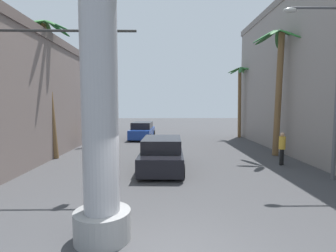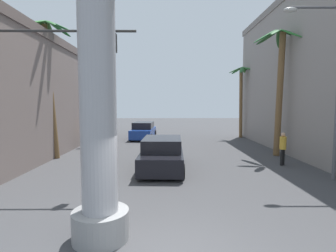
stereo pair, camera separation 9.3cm
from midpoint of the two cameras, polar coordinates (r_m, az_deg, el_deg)
The scene contains 12 objects.
ground_plane at distance 15.39m, azimuth -0.42°, elevation -7.32°, with size 91.43×91.43×0.00m, color #424244.
building_left at distance 21.81m, azimuth -30.55°, elevation 5.30°, with size 8.51×22.48×7.33m.
neon_sign_pole at distance 6.60m, azimuth -15.43°, elevation 23.95°, with size 3.59×1.34×11.74m.
street_lamp at distance 12.95m, azimuth 31.49°, elevation 9.28°, with size 2.48×0.28×7.29m.
traffic_light_mast at distance 11.55m, azimuth -27.73°, elevation 9.86°, with size 5.93×0.32×6.11m.
car_lead at distance 13.15m, azimuth -1.51°, elevation -6.13°, with size 2.26×4.98×1.56m.
car_far at distance 24.60m, azimuth -5.73°, elevation -1.06°, with size 2.26×4.86×1.56m.
palm_tree_mid_right at distance 17.93m, azimuth 22.70°, elevation 9.67°, with size 3.38×3.13×7.88m.
palm_tree_far_right at distance 26.13m, azimuth 15.33°, elevation 7.25°, with size 2.56×2.33×6.80m.
palm_tree_mid_left at distance 16.93m, azimuth -24.77°, elevation 11.12°, with size 2.92×2.87×7.99m.
pedestrian_mid_right at distance 15.14m, azimuth 23.42°, elevation -4.01°, with size 0.48×0.48×1.74m.
pedestrian_far_left at distance 20.28m, azimuth -17.98°, elevation -1.96°, with size 0.42×0.42×1.60m.
Camera 1 is at (-0.20, -5.05, 3.22)m, focal length 28.00 mm.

